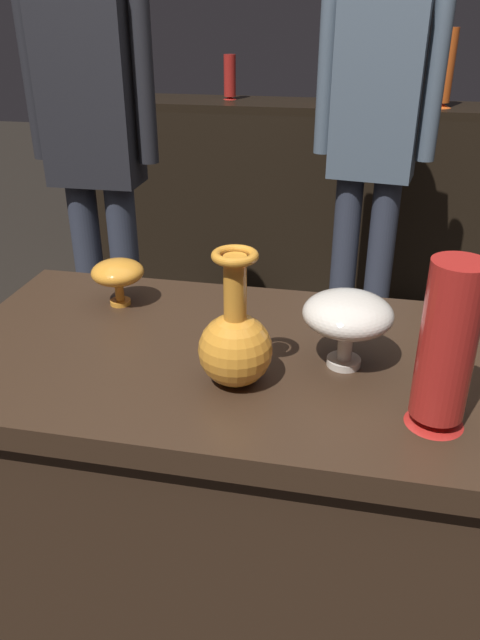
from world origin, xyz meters
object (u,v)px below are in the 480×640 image
vase_right_accent (348,316)px  shelf_vase_right (444,70)px  shelf_vase_center (332,70)px  shelf_vase_left (230,78)px  vase_centerpiece (235,342)px  visitor_near_left (94,136)px  vase_left_accent (118,273)px  shelf_vase_far_left (130,85)px  visitor_center_back (374,136)px  vase_tall_behind (447,349)px

vase_right_accent → shelf_vase_right: bearing=81.5°
shelf_vase_center → shelf_vase_left: 0.52m
vase_centerpiece → visitor_near_left: size_ratio=0.15×
vase_left_accent → shelf_vase_far_left: shelf_vase_far_left is taller
shelf_vase_center → vase_centerpiece: bearing=-89.9°
vase_centerpiece → vase_right_accent: size_ratio=1.51×
shelf_vase_right → visitor_center_back: visitor_center_back is taller
vase_centerpiece → shelf_vase_far_left: 2.52m
vase_left_accent → visitor_near_left: 0.98m
shelf_vase_left → vase_right_accent: bearing=-72.2°
shelf_vase_center → visitor_center_back: (0.22, -0.74, -0.17)m
shelf_vase_far_left → shelf_vase_left: shelf_vase_left is taller
shelf_vase_left → visitor_near_left: 1.22m
vase_left_accent → visitor_near_left: size_ratio=0.07×
vase_tall_behind → shelf_vase_left: shelf_vase_left is taller
vase_tall_behind → vase_right_accent: 0.22m
visitor_near_left → vase_centerpiece: bearing=122.8°
vase_tall_behind → shelf_vase_center: 2.38m
vase_right_accent → visitor_near_left: bearing=132.2°
vase_centerpiece → visitor_center_back: (0.22, 1.55, 0.09)m
visitor_center_back → vase_tall_behind: bearing=103.3°
shelf_vase_right → visitor_near_left: size_ratio=0.20×
shelf_vase_right → visitor_near_left: bearing=-138.9°
visitor_center_back → visitor_near_left: (-0.97, -0.41, 0.04)m
shelf_vase_center → shelf_vase_right: bearing=-3.8°
vase_right_accent → shelf_vase_left: (-0.72, 2.24, 0.19)m
shelf_vase_right → visitor_near_left: visitor_near_left is taller
shelf_vase_right → visitor_near_left: (-1.27, -1.11, -0.15)m
shelf_vase_center → shelf_vase_far_left: bearing=-179.7°
shelf_vase_far_left → visitor_center_back: size_ratio=0.07×
shelf_vase_center → visitor_center_back: visitor_center_back is taller
vase_centerpiece → shelf_vase_center: 2.30m
vase_centerpiece → shelf_vase_far_left: shelf_vase_far_left is taller
vase_left_accent → visitor_center_back: bearing=66.8°
vase_right_accent → visitor_near_left: size_ratio=0.10×
vase_left_accent → visitor_center_back: (0.55, 1.28, 0.10)m
vase_tall_behind → shelf_vase_right: shelf_vase_right is taller
vase_right_accent → visitor_center_back: size_ratio=0.10×
shelf_vase_center → shelf_vase_right: size_ratio=0.91×
visitor_near_left → vase_left_accent: bearing=115.3°
shelf_vase_center → visitor_center_back: size_ratio=0.19×
shelf_vase_right → shelf_vase_center: bearing=176.2°
vase_left_accent → vase_right_accent: bearing=-18.1°
shelf_vase_center → visitor_near_left: visitor_near_left is taller
vase_tall_behind → visitor_center_back: size_ratio=0.17×
vase_tall_behind → vase_centerpiece: bearing=170.7°
visitor_center_back → shelf_vase_right: bearing=-104.2°
vase_right_accent → vase_centerpiece: bearing=-152.3°
vase_right_accent → shelf_vase_far_left: shelf_vase_far_left is taller
vase_centerpiece → shelf_vase_left: 2.41m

